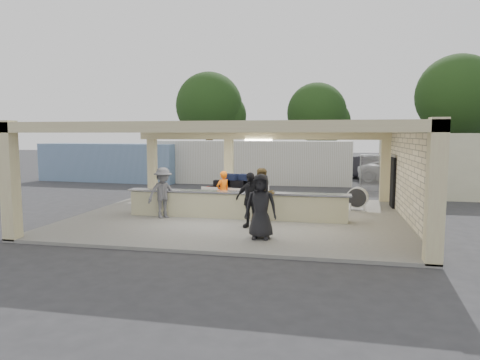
% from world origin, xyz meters
% --- Properties ---
extents(ground, '(120.00, 120.00, 0.00)m').
position_xyz_m(ground, '(0.00, 0.00, 0.00)').
color(ground, '#2B2B2D').
rests_on(ground, ground).
extents(pavilion, '(12.01, 10.00, 3.55)m').
position_xyz_m(pavilion, '(0.21, 0.66, 1.35)').
color(pavilion, slate).
rests_on(pavilion, ground).
extents(baggage_counter, '(8.20, 0.58, 0.98)m').
position_xyz_m(baggage_counter, '(0.00, -0.50, 0.59)').
color(baggage_counter, '#BDB78D').
rests_on(baggage_counter, pavilion).
extents(luggage_cart, '(2.66, 1.91, 1.42)m').
position_xyz_m(luggage_cart, '(-0.49, 1.64, 0.87)').
color(luggage_cart, silver).
rests_on(luggage_cart, pavilion).
extents(drum_fan, '(0.88, 0.49, 0.93)m').
position_xyz_m(drum_fan, '(4.46, 2.16, 0.60)').
color(drum_fan, silver).
rests_on(drum_fan, pavilion).
extents(baggage_handler, '(0.62, 0.67, 1.63)m').
position_xyz_m(baggage_handler, '(-0.74, 0.55, 0.91)').
color(baggage_handler, orange).
rests_on(baggage_handler, pavilion).
extents(passenger_a, '(0.96, 0.90, 1.89)m').
position_xyz_m(passenger_a, '(1.10, -1.05, 1.05)').
color(passenger_a, brown).
rests_on(passenger_a, pavilion).
extents(passenger_b, '(1.14, 0.72, 1.83)m').
position_xyz_m(passenger_b, '(0.81, -1.95, 1.01)').
color(passenger_b, black).
rests_on(passenger_b, pavilion).
extents(passenger_c, '(1.12, 1.16, 1.85)m').
position_xyz_m(passenger_c, '(-2.60, -1.00, 1.03)').
color(passenger_c, '#525258').
rests_on(passenger_c, pavilion).
extents(passenger_d, '(0.95, 0.42, 1.91)m').
position_xyz_m(passenger_d, '(1.39, -3.35, 1.06)').
color(passenger_d, black).
rests_on(passenger_d, pavilion).
extents(car_white_a, '(5.80, 3.81, 1.52)m').
position_xyz_m(car_white_a, '(7.98, 13.94, 0.76)').
color(car_white_a, silver).
rests_on(car_white_a, ground).
extents(car_dark, '(5.04, 3.79, 1.61)m').
position_xyz_m(car_dark, '(6.16, 15.61, 0.80)').
color(car_dark, black).
rests_on(car_dark, ground).
extents(container_white, '(12.66, 2.85, 2.73)m').
position_xyz_m(container_white, '(-1.66, 11.60, 1.36)').
color(container_white, silver).
rests_on(container_white, ground).
extents(container_blue, '(9.82, 2.92, 2.52)m').
position_xyz_m(container_blue, '(-11.15, 10.80, 1.26)').
color(container_blue, '#7089B4').
rests_on(container_blue, ground).
extents(fence, '(12.06, 0.06, 2.03)m').
position_xyz_m(fence, '(11.00, 9.00, 1.05)').
color(fence, gray).
rests_on(fence, ground).
extents(tree_left, '(6.60, 6.30, 9.00)m').
position_xyz_m(tree_left, '(-7.68, 24.16, 5.59)').
color(tree_left, '#382619').
rests_on(tree_left, ground).
extents(tree_mid, '(6.00, 5.60, 8.00)m').
position_xyz_m(tree_mid, '(2.32, 26.16, 4.96)').
color(tree_mid, '#382619').
rests_on(tree_mid, ground).
extents(tree_right, '(7.20, 7.00, 10.00)m').
position_xyz_m(tree_right, '(14.32, 25.16, 6.21)').
color(tree_right, '#382619').
rests_on(tree_right, ground).
extents(adjacent_building, '(6.00, 8.00, 3.20)m').
position_xyz_m(adjacent_building, '(9.50, 10.00, 1.60)').
color(adjacent_building, beige).
rests_on(adjacent_building, ground).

